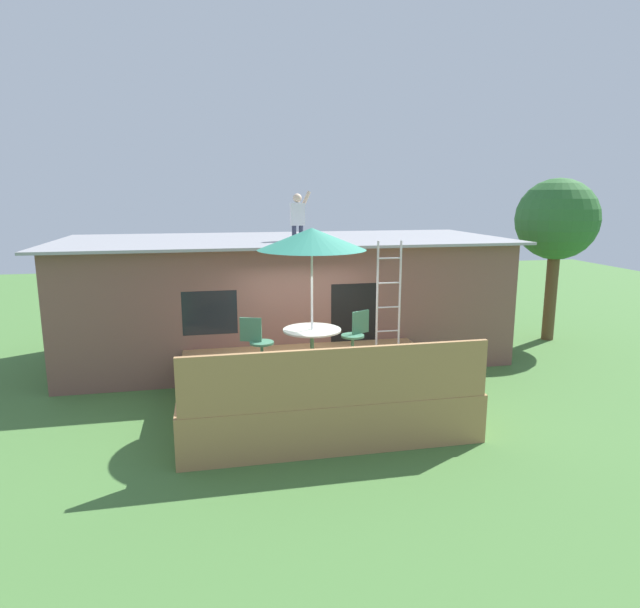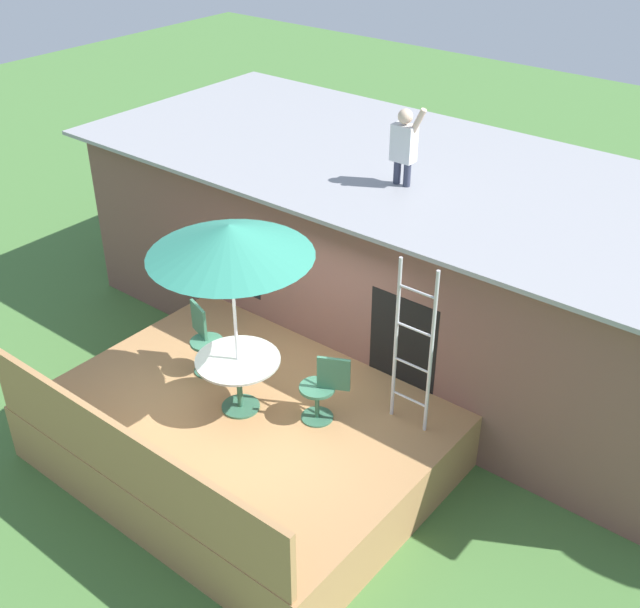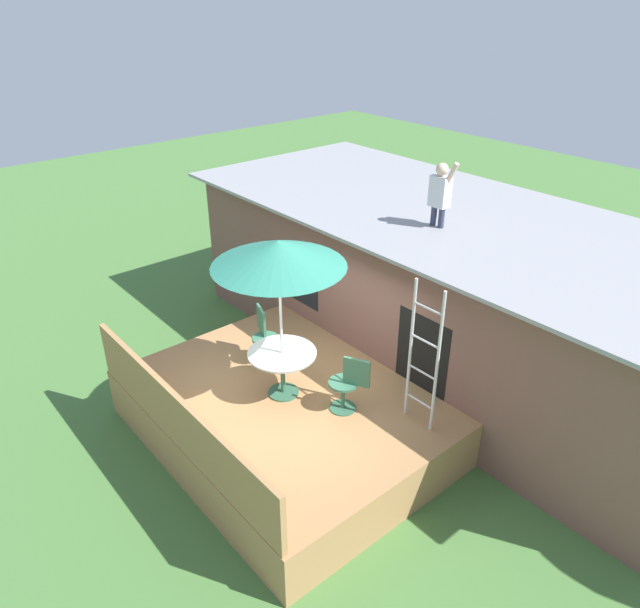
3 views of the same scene
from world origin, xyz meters
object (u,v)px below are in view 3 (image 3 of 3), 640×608
patio_table (282,361)px  step_ladder (424,357)px  person_figure (441,190)px  patio_chair_left (264,336)px  patio_umbrella (279,253)px  patio_chair_right (348,384)px

patio_table → step_ladder: (1.79, 1.08, 0.51)m
person_figure → patio_chair_left: (-1.21, -2.72, -2.22)m
patio_umbrella → patio_chair_left: patio_umbrella is taller
patio_table → step_ladder: size_ratio=0.47×
step_ladder → patio_chair_right: step_ladder is taller
patio_chair_left → step_ladder: bearing=34.7°
patio_table → patio_chair_left: size_ratio=1.13×
patio_table → step_ladder: 2.15m
step_ladder → person_figure: person_figure is taller
step_ladder → person_figure: 2.95m
step_ladder → patio_chair_right: (-0.85, -0.60, -0.64)m
patio_chair_left → patio_chair_right: 1.89m
step_ladder → patio_table: bearing=-148.8°
person_figure → patio_chair_left: person_figure is taller
patio_chair_right → person_figure: bearing=-102.4°
patio_umbrella → person_figure: bearing=85.0°
step_ladder → patio_chair_right: 1.23m
patio_table → patio_umbrella: bearing=82.9°
patio_umbrella → step_ladder: (1.79, 1.08, -1.25)m
patio_chair_right → patio_table: bearing=-0.0°
person_figure → patio_chair_right: size_ratio=1.21×
patio_umbrella → person_figure: (0.27, 3.05, 0.33)m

